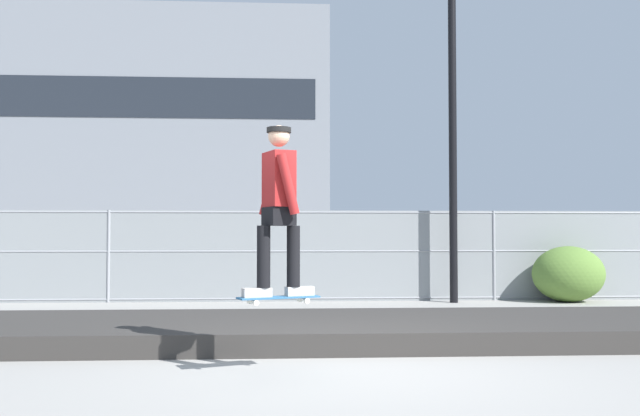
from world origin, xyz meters
name	(u,v)px	position (x,y,z in m)	size (l,w,h in m)	color
ground_plane	(334,369)	(0.00, 0.00, 0.00)	(120.00, 120.00, 0.00)	gray
gravel_berm	(321,330)	(0.00, 2.02, 0.13)	(11.21, 2.74, 0.26)	#33302D
skateboard	(279,298)	(-0.56, -0.25, 0.74)	(0.82, 0.47, 0.07)	#2D608C
skater	(279,200)	(-0.56, -0.25, 1.69)	(0.71, 0.62, 1.67)	#B2ADA8
chain_fence	(304,255)	(0.00, 7.39, 0.93)	(23.63, 0.06, 1.85)	gray
street_lamp	(452,82)	(2.97, 6.93, 4.43)	(0.44, 0.44, 7.17)	black
parked_car_near	(201,257)	(-2.34, 9.69, 0.84)	(4.49, 2.12, 1.66)	black
parked_car_mid	(488,256)	(4.48, 9.61, 0.84)	(4.51, 2.18, 1.66)	#566B4C
library_building	(161,141)	(-8.55, 42.98, 7.86)	(22.59, 12.51, 15.72)	slate
shrub_left	(568,274)	(5.30, 6.90, 0.56)	(1.45, 1.19, 1.12)	#567A33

